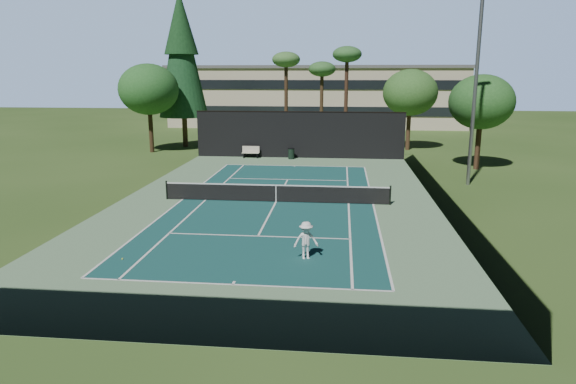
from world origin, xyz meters
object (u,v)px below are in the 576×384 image
object	(u,v)px
tennis_net	(276,193)
tennis_ball_d	(208,189)
player	(306,240)
tennis_ball_a	(122,259)
trash_bin	(291,154)
park_bench	(251,152)
tennis_ball_c	(294,193)
tennis_ball_b	(254,193)

from	to	relation	value
tennis_net	tennis_ball_d	world-z (taller)	tennis_net
player	tennis_ball_a	size ratio (longest dim) A/B	21.85
player	tennis_ball_a	xyz separation A→B (m)	(-7.17, -0.88, -0.72)
player	trash_bin	world-z (taller)	player
player	tennis_ball_a	world-z (taller)	player
park_bench	tennis_net	bearing A→B (deg)	-74.91
tennis_net	tennis_ball_c	world-z (taller)	tennis_net
tennis_ball_b	tennis_ball_d	size ratio (longest dim) A/B	0.91
tennis_ball_b	trash_bin	world-z (taller)	trash_bin
trash_bin	tennis_ball_b	bearing A→B (deg)	-94.36
tennis_ball_d	tennis_ball_c	bearing A→B (deg)	-5.46
player	tennis_ball_b	xyz separation A→B (m)	(-3.97, 11.07, -0.73)
player	tennis_ball_a	distance (m)	7.26
tennis_net	park_bench	size ratio (longest dim) A/B	8.60
tennis_ball_d	park_bench	bearing A→B (deg)	87.86
tennis_ball_b	tennis_ball_d	xyz separation A→B (m)	(-3.05, 0.75, 0.00)
tennis_net	tennis_ball_d	size ratio (longest dim) A/B	185.57
tennis_net	tennis_ball_c	xyz separation A→B (m)	(0.81, 2.28, -0.53)
tennis_ball_a	trash_bin	world-z (taller)	trash_bin
tennis_net	tennis_ball_b	distance (m)	2.68
tennis_ball_b	tennis_ball_d	bearing A→B (deg)	166.26
tennis_ball_c	tennis_ball_d	bearing A→B (deg)	174.54
tennis_net	tennis_ball_c	distance (m)	2.47
tennis_ball_b	player	bearing A→B (deg)	-70.28
park_bench	tennis_ball_d	bearing A→B (deg)	-92.14
tennis_net	trash_bin	size ratio (longest dim) A/B	13.65
player	tennis_ball_a	bearing A→B (deg)	172.97
tennis_ball_c	tennis_net	bearing A→B (deg)	-109.55
player	tennis_ball_d	bearing A→B (deg)	106.70
tennis_ball_b	tennis_ball_a	bearing A→B (deg)	-105.02
tennis_ball_c	park_bench	distance (m)	14.21
tennis_ball_b	tennis_ball_d	world-z (taller)	tennis_ball_d
tennis_net	tennis_ball_c	bearing A→B (deg)	70.45
tennis_ball_a	tennis_ball_b	bearing A→B (deg)	74.98
trash_bin	park_bench	bearing A→B (deg)	175.36
player	tennis_ball_c	distance (m)	11.41
tennis_net	player	xyz separation A→B (m)	(2.34, -9.01, 0.20)
player	trash_bin	size ratio (longest dim) A/B	1.60
player	tennis_net	bearing A→B (deg)	90.54
tennis_net	trash_bin	world-z (taller)	tennis_net
tennis_ball_b	tennis_ball_c	distance (m)	2.45
tennis_ball_c	trash_bin	size ratio (longest dim) A/B	0.07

